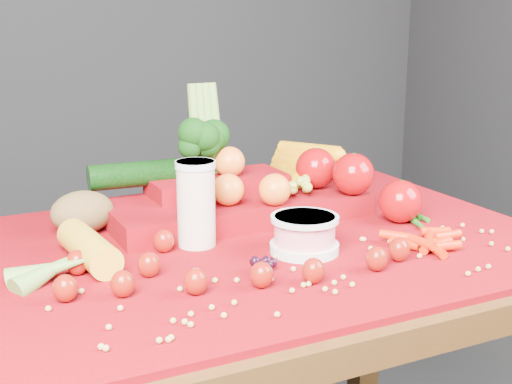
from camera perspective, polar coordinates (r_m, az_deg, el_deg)
name	(u,v)px	position (r m, az deg, el deg)	size (l,w,h in m)	color
table	(261,295)	(1.35, 0.38, -8.22)	(1.10, 0.80, 0.75)	#34200B
red_cloth	(261,244)	(1.31, 0.39, -4.17)	(1.05, 0.75, 0.01)	maroon
milk_glass	(196,201)	(1.27, -4.82, -0.69)	(0.07, 0.07, 0.16)	beige
yogurt_bowl	(305,233)	(1.24, 3.91, -3.28)	(0.12, 0.12, 0.07)	silver
strawberry_scatter	(215,265)	(1.13, -3.31, -5.84)	(0.58, 0.28, 0.05)	maroon
dark_grape_cluster	(264,268)	(1.14, 0.62, -6.08)	(0.06, 0.05, 0.03)	black
soybean_scatter	(317,274)	(1.15, 4.94, -6.57)	(0.84, 0.24, 0.01)	tan
corn_ear	(64,262)	(1.18, -15.08, -5.45)	(0.20, 0.24, 0.06)	gold
potato	(82,212)	(1.38, -13.72, -1.59)	(0.12, 0.09, 0.08)	brown
baby_carrot_pile	(423,237)	(1.31, 13.23, -3.55)	(0.17, 0.17, 0.03)	red
green_bean_pile	(410,216)	(1.48, 12.21, -1.91)	(0.14, 0.12, 0.01)	#1E6316
produce_mound	(252,188)	(1.45, -0.31, 0.32)	(0.60, 0.36, 0.27)	maroon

